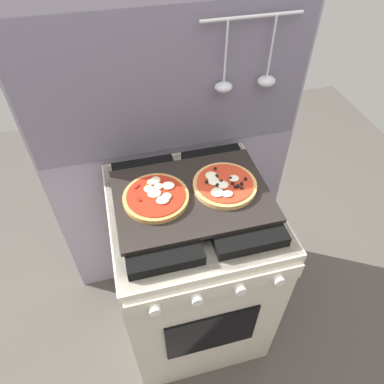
{
  "coord_description": "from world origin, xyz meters",
  "views": [
    {
      "loc": [
        -0.21,
        -0.83,
        1.79
      ],
      "look_at": [
        0.0,
        0.0,
        0.93
      ],
      "focal_mm": 32.88,
      "sensor_mm": 36.0,
      "label": 1
    }
  ],
  "objects": [
    {
      "name": "pizza_left",
      "position": [
        -0.12,
        0.01,
        0.93
      ],
      "size": [
        0.23,
        0.23,
        0.03
      ],
      "color": "#C18947",
      "rests_on": "baking_tray"
    },
    {
      "name": "pizza_right",
      "position": [
        0.12,
        0.0,
        0.93
      ],
      "size": [
        0.23,
        0.23,
        0.03
      ],
      "color": "tan",
      "rests_on": "baking_tray"
    },
    {
      "name": "kitchen_backsplash",
      "position": [
        0.0,
        0.33,
        0.79
      ],
      "size": [
        1.1,
        0.09,
        1.55
      ],
      "color": "gray",
      "rests_on": "ground_plane"
    },
    {
      "name": "baking_tray",
      "position": [
        0.0,
        0.0,
        0.91
      ],
      "size": [
        0.54,
        0.38,
        0.02
      ],
      "primitive_type": "cube",
      "color": "black",
      "rests_on": "stove"
    },
    {
      "name": "stove",
      "position": [
        -0.0,
        -0.0,
        0.45
      ],
      "size": [
        0.6,
        0.64,
        0.9
      ],
      "color": "beige",
      "rests_on": "ground_plane"
    },
    {
      "name": "ground_plane",
      "position": [
        0.0,
        0.0,
        0.0
      ],
      "size": [
        4.0,
        4.0,
        0.0
      ],
      "primitive_type": "plane",
      "color": "#4C4742"
    }
  ]
}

